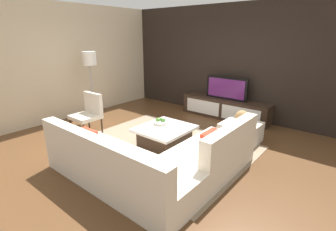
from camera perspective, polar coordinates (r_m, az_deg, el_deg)
name	(u,v)px	position (r m, az deg, el deg)	size (l,w,h in m)	color
ground_plane	(165,149)	(4.78, -0.59, -7.58)	(14.00, 14.00, 0.00)	brown
feature_wall_back	(234,62)	(6.65, 14.76, 11.71)	(6.40, 0.12, 2.80)	black
side_wall_left	(74,62)	(6.95, -20.63, 11.42)	(0.12, 5.20, 2.80)	beige
area_rug	(161,147)	(4.84, -1.51, -7.20)	(3.22, 2.58, 0.01)	gray
media_console	(225,108)	(6.60, 12.85, 1.59)	(2.27, 0.49, 0.50)	#332319
television	(226,88)	(6.47, 13.18, 6.10)	(1.09, 0.06, 0.56)	black
sectional_couch	(154,161)	(3.75, -3.13, -10.44)	(2.50, 2.36, 0.82)	beige
coffee_table	(165,136)	(4.83, -0.75, -4.70)	(0.92, 1.01, 0.38)	#332319
accent_chair_near	(89,111)	(5.67, -17.60, 1.00)	(0.57, 0.52, 0.87)	#332319
floor_lamp	(90,63)	(6.44, -17.50, 11.44)	(0.32, 0.32, 1.68)	#A5A5AA
ottoman	(240,133)	(5.20, 16.22, -3.75)	(0.70, 0.70, 0.40)	beige
fruit_bowl	(161,122)	(4.92, -1.64, -1.43)	(0.28, 0.28, 0.13)	silver
decorative_ball	(242,117)	(5.09, 16.55, -0.29)	(0.26, 0.26, 0.26)	#AD8451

